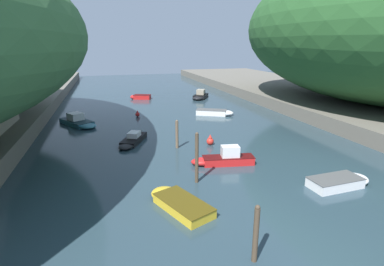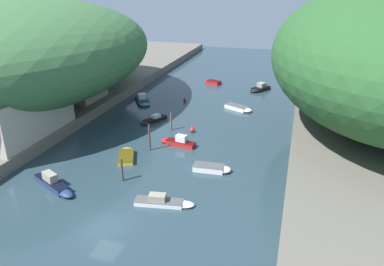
{
  "view_description": "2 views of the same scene",
  "coord_description": "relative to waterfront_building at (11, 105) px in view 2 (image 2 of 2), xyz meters",
  "views": [
    {
      "loc": [
        -7.72,
        -1.73,
        9.0
      ],
      "look_at": [
        -0.19,
        24.58,
        0.92
      ],
      "focal_mm": 28.0,
      "sensor_mm": 36.0,
      "label": 1
    },
    {
      "loc": [
        15.0,
        -23.92,
        20.2
      ],
      "look_at": [
        2.62,
        18.44,
        1.99
      ],
      "focal_mm": 35.0,
      "sensor_mm": 36.0,
      "label": 2
    }
  ],
  "objects": [
    {
      "name": "water_surface",
      "position": [
        19.64,
        17.18,
        -5.49
      ],
      "size": [
        130.0,
        130.0,
        0.0
      ],
      "primitive_type": "plane",
      "color": "#283D47",
      "rests_on": "ground"
    },
    {
      "name": "left_bank",
      "position": [
        -6.26,
        17.18,
        -4.7
      ],
      "size": [
        22.0,
        120.0,
        1.59
      ],
      "color": "#666056",
      "rests_on": "ground"
    },
    {
      "name": "right_bank",
      "position": [
        45.54,
        17.18,
        -4.7
      ],
      "size": [
        22.0,
        120.0,
        1.59
      ],
      "color": "#666056",
      "rests_on": "ground"
    },
    {
      "name": "hillside_left",
      "position": [
        -7.36,
        12.54,
        4.17
      ],
      "size": [
        36.34,
        50.88,
        16.16
      ],
      "color": "#3D6B3D",
      "rests_on": "left_bank"
    },
    {
      "name": "waterfront_building",
      "position": [
        0.0,
        0.0,
        0.0
      ],
      "size": [
        9.74,
        14.6,
        7.58
      ],
      "color": "#B2A899",
      "rests_on": "left_bank"
    },
    {
      "name": "boathouse_shed",
      "position": [
        0.19,
        15.87,
        -1.85
      ],
      "size": [
        5.98,
        7.9,
        3.97
      ],
      "color": "gray",
      "rests_on": "left_bank"
    },
    {
      "name": "boat_cabin_cruiser",
      "position": [
        23.47,
        -7.98,
        -5.16
      ],
      "size": [
        5.96,
        2.17,
        1.1
      ],
      "rotation": [
        0.0,
        0.0,
        4.86
      ],
      "color": "white",
      "rests_on": "water_surface"
    },
    {
      "name": "boat_mid_channel",
      "position": [
        25.71,
        22.04,
        -5.15
      ],
      "size": [
        5.12,
        3.69,
        0.7
      ],
      "rotation": [
        0.0,
        0.0,
        4.24
      ],
      "color": "white",
      "rests_on": "water_surface"
    },
    {
      "name": "boat_red_skiff",
      "position": [
        26.4,
        0.08,
        -5.17
      ],
      "size": [
        4.41,
        1.85,
        0.67
      ],
      "rotation": [
        0.0,
        0.0,
        4.77
      ],
      "color": "white",
      "rests_on": "water_surface"
    },
    {
      "name": "boat_white_cruiser",
      "position": [
        27.44,
        34.64,
        -5.03
      ],
      "size": [
        4.1,
        5.03,
        1.53
      ],
      "rotation": [
        0.0,
        0.0,
        2.58
      ],
      "color": "black",
      "rests_on": "water_surface"
    },
    {
      "name": "boat_small_dinghy",
      "position": [
        8.52,
        21.5,
        -5.09
      ],
      "size": [
        4.8,
        6.07,
        1.34
      ],
      "rotation": [
        0.0,
        0.0,
        3.7
      ],
      "color": "teal",
      "rests_on": "water_surface"
    },
    {
      "name": "boat_near_quay",
      "position": [
        13.88,
        13.0,
        -5.19
      ],
      "size": [
        3.33,
        4.95,
        0.94
      ],
      "rotation": [
        0.0,
        0.0,
        2.7
      ],
      "color": "black",
      "rests_on": "water_surface"
    },
    {
      "name": "boat_far_right_bank",
      "position": [
        17.34,
        37.28,
        -5.13
      ],
      "size": [
        3.83,
        2.68,
        0.73
      ],
      "rotation": [
        0.0,
        0.0,
        1.22
      ],
      "color": "red",
      "rests_on": "water_surface"
    },
    {
      "name": "boat_moored_right",
      "position": [
        20.22,
        5.78,
        -5.05
      ],
      "size": [
        5.08,
        2.0,
        1.48
      ],
      "rotation": [
        0.0,
        0.0,
        1.41
      ],
      "color": "red",
      "rests_on": "water_surface"
    },
    {
      "name": "boat_yellow_tender",
      "position": [
        11.47,
        -8.33,
        -5.02
      ],
      "size": [
        6.35,
        3.99,
        1.54
      ],
      "rotation": [
        0.0,
        0.0,
        4.25
      ],
      "color": "navy",
      "rests_on": "water_surface"
    },
    {
      "name": "boat_navy_launch",
      "position": [
        15.36,
        0.56,
        -5.22
      ],
      "size": [
        3.36,
        4.91,
        0.56
      ],
      "rotation": [
        0.0,
        0.0,
        0.4
      ],
      "color": "gold",
      "rests_on": "water_surface"
    },
    {
      "name": "mooring_post_nearest",
      "position": [
        17.5,
        -4.84,
        -4.13
      ],
      "size": [
        0.24,
        0.24,
        2.72
      ],
      "color": "#4C3D2D",
      "rests_on": "water_surface"
    },
    {
      "name": "mooring_post_middle",
      "position": [
        17.35,
        3.27,
        -3.71
      ],
      "size": [
        0.24,
        0.24,
        3.55
      ],
      "color": "#4C3D2D",
      "rests_on": "water_surface"
    },
    {
      "name": "mooring_post_farthest",
      "position": [
        17.69,
        10.54,
        -4.18
      ],
      "size": [
        0.27,
        0.27,
        2.61
      ],
      "color": "brown",
      "rests_on": "water_surface"
    },
    {
      "name": "channel_buoy_near",
      "position": [
        15.55,
        24.02,
        -5.17
      ],
      "size": [
        0.56,
        0.56,
        0.84
      ],
      "color": "red",
      "rests_on": "water_surface"
    },
    {
      "name": "channel_buoy_far",
      "position": [
        20.86,
        10.54,
        -5.1
      ],
      "size": [
        0.68,
        0.68,
        1.01
      ],
      "color": "red",
      "rests_on": "water_surface"
    },
    {
      "name": "person_on_quay",
      "position": [
        3.1,
        1.94,
        -2.93
      ],
      "size": [
        0.26,
        0.4,
        1.69
      ],
      "rotation": [
        0.0,
        0.0,
        1.67
      ],
      "color": "#282D3D",
      "rests_on": "left_bank"
    }
  ]
}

